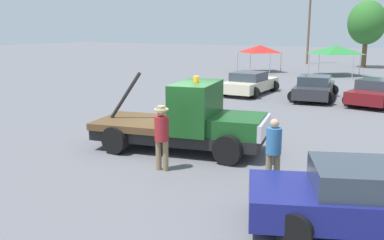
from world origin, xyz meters
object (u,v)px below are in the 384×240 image
Objects in this scene: canopy_tent_green at (336,50)px; tree_left at (367,23)px; foreground_car at (378,199)px; canopy_tent_red at (260,49)px; person_at_hood at (162,133)px; parked_car_cream at (250,83)px; traffic_cone at (245,122)px; tow_truck at (189,122)px; person_near_truck at (274,148)px; utility_pole at (309,18)px; parked_car_charcoal at (314,88)px; parked_car_maroon at (378,92)px.

canopy_tent_green is 9.22m from tree_left.
foreground_car is 1.77× the size of canopy_tent_red.
person_at_hood is (-5.69, 0.97, 0.43)m from foreground_car.
parked_car_cream is 22.49m from tree_left.
traffic_cone is (7.56, -21.37, -1.82)m from canopy_tent_red.
tow_truck is 0.90× the size of tree_left.
canopy_tent_green is (-6.66, 28.52, 1.50)m from foreground_car.
tow_truck is 1.67× the size of canopy_tent_green.
person_near_truck is 39.14m from utility_pole.
parked_car_charcoal is 3.27m from parked_car_maroon.
canopy_tent_green reaches higher than person_near_truck.
canopy_tent_red is at bearing -97.42° from utility_pole.
parked_car_charcoal is at bearing -74.23° from utility_pole.
parked_car_charcoal is 0.73× the size of tree_left.
person_near_truck reaches higher than foreground_car.
utility_pole reaches higher than parked_car_cream.
parked_car_maroon reaches higher than traffic_cone.
utility_pole is at bearing 7.74° from parked_car_charcoal.
parked_car_cream is 9.20m from traffic_cone.
canopy_tent_red is 0.33× the size of utility_pole.
traffic_cone is (1.00, -21.62, -1.89)m from canopy_tent_green.
tow_truck is 0.62× the size of utility_pole.
parked_car_cream is (-8.96, 15.47, -0.00)m from foreground_car.
parked_car_charcoal and parked_car_maroon have the same top height.
foreground_car is at bearing -38.33° from tow_truck.
person_at_hood is 38.90m from utility_pole.
canopy_tent_red is at bearing 92.97° from foreground_car.
canopy_tent_red is 12.10m from tree_left.
foreground_car is 31.23m from canopy_tent_red.
parked_car_cream is 1.39× the size of canopy_tent_green.
parked_car_charcoal is 8.46m from traffic_cone.
utility_pole is (1.42, 10.93, 2.89)m from canopy_tent_red.
tow_truck is 36.83m from utility_pole.
person_at_hood reaches higher than person_near_truck.
person_near_truck is 3.11m from person_at_hood.
parked_car_maroon is at bearing -22.34° from person_at_hood.
utility_pole reaches higher than canopy_tent_green.
tree_left is at bearing 76.48° from foreground_car.
traffic_cone is at bearing -158.68° from parked_car_cream.
traffic_cone is at bearing 165.26° from parked_car_maroon.
tree_left is (-0.59, 22.07, 3.75)m from parked_car_charcoal.
foreground_car is 1.07× the size of parked_car_maroon.
parked_car_maroon is 22.68m from tree_left.
person_at_hood reaches higher than traffic_cone.
canopy_tent_green is (-4.88, 13.15, 1.50)m from parked_car_maroon.
traffic_cone is at bearing 167.90° from parked_car_charcoal.
parked_car_charcoal is (0.97, 12.29, -0.30)m from tow_truck.
person_at_hood is 0.52× the size of canopy_tent_green.
tree_left is (3.32, 21.93, 3.75)m from parked_car_cream.
person_near_truck is at bearing -90.22° from person_at_hood.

